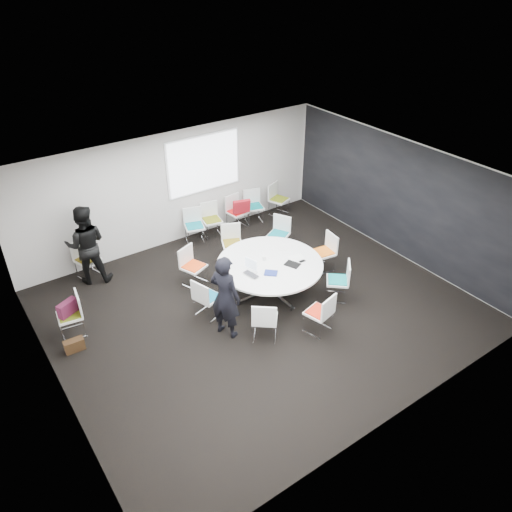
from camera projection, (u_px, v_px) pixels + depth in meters
room_shell at (263, 249)px, 9.61m from camera, size 8.08×7.08×2.88m
conference_table at (270, 271)px, 10.53m from camera, size 2.23×2.23×0.73m
projection_screen at (204, 164)px, 12.11m from camera, size 1.90×0.03×1.35m
chair_ring_a at (323, 259)px, 11.42m from camera, size 0.51×0.52×0.88m
chair_ring_b at (278, 241)px, 12.10m from camera, size 0.61×0.62×0.88m
chair_ring_c at (232, 250)px, 11.75m from camera, size 0.60×0.59×0.88m
chair_ring_d at (194, 273)px, 10.92m from camera, size 0.59×0.59×0.88m
chair_ring_e at (208, 304)px, 9.99m from camera, size 0.56×0.57×0.88m
chair_ring_f at (265, 326)px, 9.42m from camera, size 0.64×0.64×0.88m
chair_ring_g at (319, 320)px, 9.58m from camera, size 0.56×0.55×0.88m
chair_ring_h at (337, 287)px, 10.47m from camera, size 0.64×0.64×0.88m
chair_back_a at (195, 232)px, 12.45m from camera, size 0.57×0.57×0.88m
chair_back_b at (212, 226)px, 12.73m from camera, size 0.54×0.53×0.88m
chair_back_c at (237, 218)px, 13.10m from camera, size 0.51×0.50×0.88m
chair_back_d at (254, 212)px, 13.36m from camera, size 0.57×0.56×0.88m
chair_back_e at (278, 205)px, 13.73m from camera, size 0.59×0.58×0.88m
chair_spare_left at (72, 322)px, 9.51m from camera, size 0.51×0.52×0.88m
chair_person_back at (89, 266)px, 11.16m from camera, size 0.58×0.57×0.88m
person_main at (225, 297)px, 9.22m from camera, size 0.64×0.75×1.73m
person_back at (86, 245)px, 10.71m from camera, size 1.08×0.98×1.81m
laptop at (253, 274)px, 10.07m from camera, size 0.28×0.38×0.03m
laptop_lid at (251, 264)px, 10.17m from camera, size 0.10×0.29×0.22m
notebook_black at (292, 264)px, 10.37m from camera, size 0.32×0.36×0.02m
tablet_folio at (271, 273)px, 10.09m from camera, size 0.33×0.32×0.03m
papers_right at (284, 247)px, 10.97m from camera, size 0.36×0.35×0.00m
papers_front at (296, 257)px, 10.62m from camera, size 0.34×0.28×0.00m
cup at (264, 258)px, 10.51m from camera, size 0.08×0.08×0.09m
phone at (302, 261)px, 10.48m from camera, size 0.15×0.08×0.01m
maroon_bag at (68, 308)px, 9.32m from camera, size 0.42×0.30×0.28m
brown_bag at (74, 345)px, 9.19m from camera, size 0.37×0.18×0.24m
red_jacket at (242, 206)px, 12.72m from camera, size 0.47×0.28×0.36m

